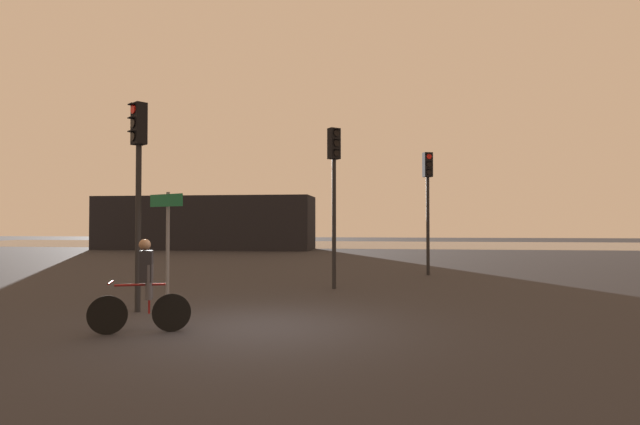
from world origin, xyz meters
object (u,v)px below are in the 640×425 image
distant_building (205,223)px  direction_sign_post (167,232)px  traffic_light_center (334,177)px  traffic_light_far_right (428,190)px  cyclist (144,285)px  traffic_light_near_left (138,166)px

distant_building → direction_sign_post: (8.18, -24.67, -0.24)m
traffic_light_center → traffic_light_far_right: traffic_light_center is taller
traffic_light_far_right → traffic_light_center: bearing=34.0°
cyclist → traffic_light_center: bearing=-43.6°
distant_building → traffic_light_center: 24.00m
distant_building → traffic_light_center: size_ratio=3.40×
distant_building → direction_sign_post: size_ratio=6.10×
traffic_light_center → direction_sign_post: traffic_light_center is taller
distant_building → direction_sign_post: 25.99m
traffic_light_center → direction_sign_post: size_ratio=1.80×
traffic_light_near_left → direction_sign_post: size_ratio=1.73×
traffic_light_center → cyclist: (-2.69, -6.22, -2.41)m
cyclist → traffic_light_far_right: bearing=-48.9°
traffic_light_far_right → direction_sign_post: size_ratio=1.73×
distant_building → traffic_light_far_right: traffic_light_far_right is taller
traffic_light_near_left → cyclist: (1.11, -1.92, -2.30)m
direction_sign_post → cyclist: bearing=133.7°
traffic_light_center → direction_sign_post: (-3.42, -3.70, -1.54)m
distant_building → traffic_light_near_left: 26.48m
cyclist → direction_sign_post: bearing=-4.1°
traffic_light_near_left → cyclist: bearing=158.2°
direction_sign_post → traffic_light_center: bearing=-105.1°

